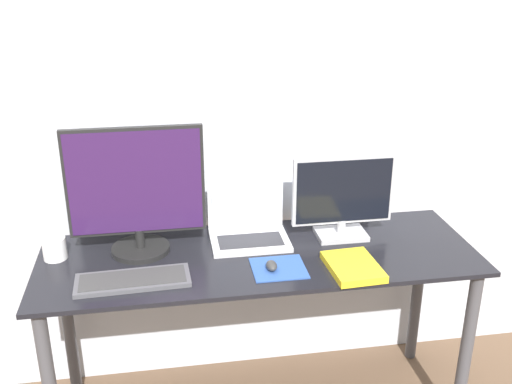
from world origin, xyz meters
The scene contains 10 objects.
wall_back centered at (0.00, 0.65, 1.25)m, with size 7.00×0.05×2.50m.
desk centered at (0.00, 0.29, 0.63)m, with size 1.70×0.58×0.76m.
monitor_left centered at (-0.46, 0.39, 1.01)m, with size 0.52×0.23×0.50m.
monitor_right centered at (0.36, 0.39, 0.93)m, with size 0.41×0.14×0.35m.
laptop centered at (-0.02, 0.43, 0.81)m, with size 0.31×0.23×0.24m.
keyboard centered at (-0.48, 0.15, 0.76)m, with size 0.41×0.17×0.02m.
mousepad centered at (0.05, 0.16, 0.76)m, with size 0.20×0.18×0.00m.
mouse centered at (0.02, 0.15, 0.78)m, with size 0.04×0.07×0.03m.
book centered at (0.32, 0.11, 0.77)m, with size 0.19×0.25×0.03m.
mug centered at (-0.78, 0.38, 0.80)m, with size 0.09×0.09×0.09m.
Camera 1 is at (-0.35, -1.75, 1.85)m, focal length 42.00 mm.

